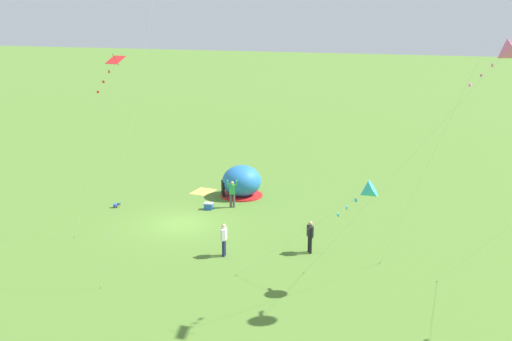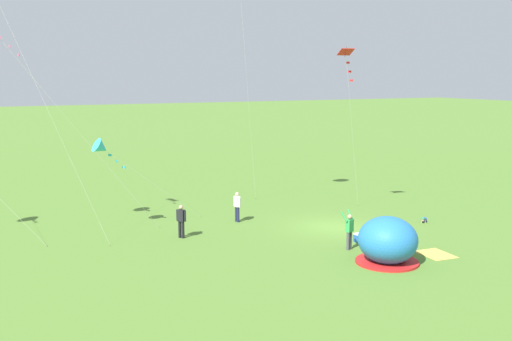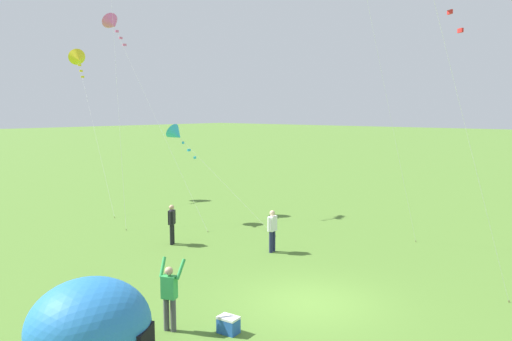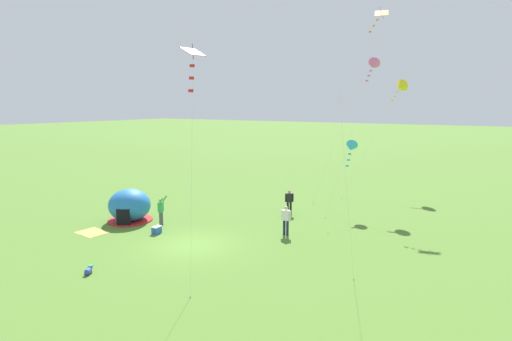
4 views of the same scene
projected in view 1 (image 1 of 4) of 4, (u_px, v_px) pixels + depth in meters
The scene contains 11 objects.
ground_plane at pixel (181, 224), 35.03m from camera, with size 300.00×300.00×0.00m, color #517A2D.
popup_tent at pixel (242, 182), 40.16m from camera, with size 2.81×2.81×2.10m.
picnic_blanket at pixel (203, 192), 41.34m from camera, with size 1.70×1.30×0.01m, color gold.
cooler_box at pixel (209, 206), 37.60m from camera, with size 0.42×0.57×0.44m.
toddler_crawling at pixel (117, 205), 37.97m from camera, with size 0.43×0.54×0.32m.
person_watching_sky at pixel (224, 238), 30.25m from camera, with size 0.59×0.28×1.72m.
person_strolling at pixel (310, 235), 30.64m from camera, with size 0.50×0.41×1.72m.
person_with_toddler at pixel (232, 192), 37.79m from camera, with size 0.61×0.71×1.89m.
kite_cyan at pixel (366, 192), 25.86m from camera, with size 1.23×6.38×5.03m.
kite_pink at pixel (505, 54), 22.88m from camera, with size 0.99×8.45×11.08m.
kite_red at pixel (112, 68), 31.18m from camera, with size 2.00×2.80×9.94m.
Camera 1 is at (29.73, 15.09, 12.05)m, focal length 42.00 mm.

